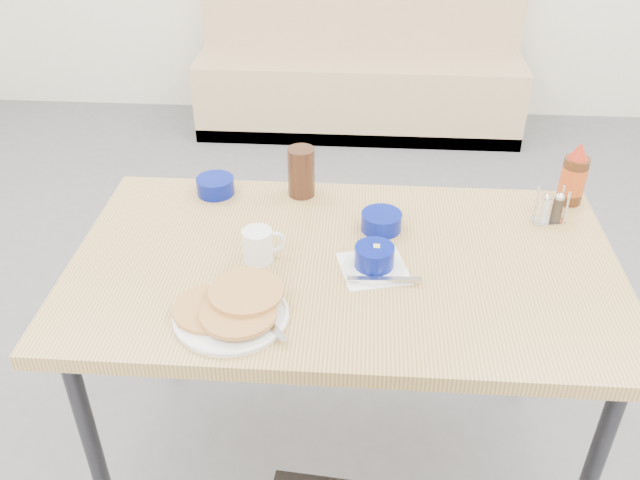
# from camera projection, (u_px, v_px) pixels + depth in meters

# --- Properties ---
(booth_bench) EXTENTS (1.90, 0.56, 1.22)m
(booth_bench) POSITION_uv_depth(u_px,v_px,m) (359.00, 69.00, 4.05)
(booth_bench) COLOR tan
(booth_bench) RESTS_ON ground
(dining_table) EXTENTS (1.40, 0.80, 0.76)m
(dining_table) POSITION_uv_depth(u_px,v_px,m) (344.00, 280.00, 1.77)
(dining_table) COLOR tan
(dining_table) RESTS_ON ground
(pancake_plate) EXTENTS (0.28, 0.26, 0.05)m
(pancake_plate) POSITION_uv_depth(u_px,v_px,m) (232.00, 310.00, 1.54)
(pancake_plate) COLOR white
(pancake_plate) RESTS_ON dining_table
(coffee_mug) EXTENTS (0.11, 0.08, 0.09)m
(coffee_mug) POSITION_uv_depth(u_px,v_px,m) (259.00, 245.00, 1.71)
(coffee_mug) COLOR white
(coffee_mug) RESTS_ON dining_table
(grits_setting) EXTENTS (0.21, 0.20, 0.07)m
(grits_setting) POSITION_uv_depth(u_px,v_px,m) (374.00, 260.00, 1.68)
(grits_setting) COLOR white
(grits_setting) RESTS_ON dining_table
(creamer_bowl) EXTENTS (0.11, 0.11, 0.05)m
(creamer_bowl) POSITION_uv_depth(u_px,v_px,m) (215.00, 186.00, 2.00)
(creamer_bowl) COLOR navy
(creamer_bowl) RESTS_ON dining_table
(butter_bowl) EXTENTS (0.11, 0.11, 0.05)m
(butter_bowl) POSITION_uv_depth(u_px,v_px,m) (381.00, 221.00, 1.84)
(butter_bowl) COLOR navy
(butter_bowl) RESTS_ON dining_table
(amber_tumbler) EXTENTS (0.08, 0.08, 0.15)m
(amber_tumbler) POSITION_uv_depth(u_px,v_px,m) (301.00, 172.00, 1.97)
(amber_tumbler) COLOR #371D11
(amber_tumbler) RESTS_ON dining_table
(condiment_caddy) EXTENTS (0.09, 0.06, 0.10)m
(condiment_caddy) POSITION_uv_depth(u_px,v_px,m) (550.00, 210.00, 1.87)
(condiment_caddy) COLOR silver
(condiment_caddy) RESTS_ON dining_table
(syrup_bottle) EXTENTS (0.07, 0.07, 0.19)m
(syrup_bottle) POSITION_uv_depth(u_px,v_px,m) (574.00, 177.00, 1.93)
(syrup_bottle) COLOR #47230F
(syrup_bottle) RESTS_ON dining_table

